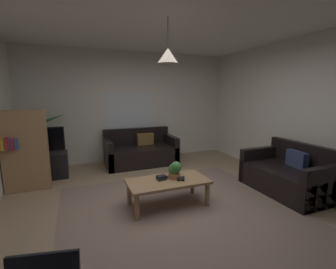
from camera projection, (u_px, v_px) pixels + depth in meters
floor at (175, 207)px, 3.51m from camera, size 5.04×5.59×0.02m
rug at (181, 212)px, 3.32m from camera, size 3.27×3.07×0.01m
wall_back at (131, 107)px, 5.85m from camera, size 5.16×0.06×2.68m
wall_right at (305, 112)px, 4.20m from camera, size 0.06×5.59×2.68m
ceiling at (176, 15)px, 3.03m from camera, size 5.04×5.59×0.02m
window_pane at (129, 116)px, 5.84m from camera, size 1.19×0.01×1.15m
couch_under_window at (141, 152)px, 5.59m from camera, size 1.64×0.88×0.82m
couch_right_side at (288, 176)px, 4.00m from camera, size 0.88×1.39×0.82m
coffee_table at (168, 184)px, 3.49m from camera, size 1.20×0.60×0.40m
book_on_table_0 at (161, 179)px, 3.50m from camera, size 0.13×0.11×0.03m
book_on_table_1 at (162, 177)px, 3.49m from camera, size 0.17×0.14×0.02m
book_on_table_2 at (161, 176)px, 3.48m from camera, size 0.14×0.10×0.02m
remote_on_table_0 at (183, 179)px, 3.51m from camera, size 0.12×0.17×0.02m
remote_on_table_1 at (179, 179)px, 3.50m from camera, size 0.12×0.17×0.02m
potted_plant_on_table at (175, 170)px, 3.53m from camera, size 0.19×0.21×0.27m
tv_stand at (43, 166)px, 4.62m from camera, size 0.90×0.44×0.50m
tv at (41, 141)px, 4.51m from camera, size 0.85×0.16×0.53m
potted_palm_corner at (40, 142)px, 4.93m from camera, size 0.98×0.83×1.42m
bookshelf_corner at (25, 151)px, 3.99m from camera, size 0.70×0.31×1.40m
pendant_lamp at (168, 56)px, 3.16m from camera, size 0.28×0.28×0.59m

